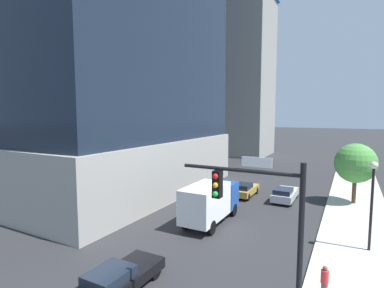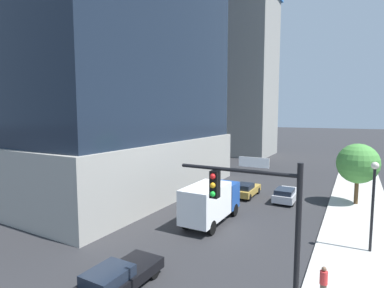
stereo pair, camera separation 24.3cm
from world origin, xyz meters
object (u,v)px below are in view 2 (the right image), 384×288
at_px(construction_building, 242,64).
at_px(pedestrian_red_shirt, 323,283).
at_px(car_black, 117,278).
at_px(box_truck, 211,201).
at_px(car_silver, 286,194).
at_px(street_tree, 358,164).
at_px(street_lamp, 373,193).
at_px(car_gold, 246,190).
at_px(traffic_light_pole, 260,219).

relative_size(construction_building, pedestrian_red_shirt, 27.71).
distance_m(car_black, box_truck, 10.45).
xyz_separation_m(construction_building, car_silver, (16.03, -31.30, -18.42)).
distance_m(car_silver, box_truck, 9.84).
bearing_deg(construction_building, box_truck, -73.34).
distance_m(construction_building, street_tree, 39.72).
distance_m(street_lamp, box_truck, 10.98).
bearing_deg(car_gold, box_truck, -90.00).
bearing_deg(street_tree, car_gold, -167.76).
xyz_separation_m(street_lamp, street_tree, (-0.81, 10.73, 0.16)).
xyz_separation_m(street_lamp, box_truck, (-10.80, -0.13, -2.01)).
bearing_deg(pedestrian_red_shirt, street_lamp, 72.95).
xyz_separation_m(construction_building, pedestrian_red_shirt, (20.78, -46.79, -18.18)).
height_order(street_lamp, street_tree, street_tree).
height_order(construction_building, box_truck, construction_building).
relative_size(street_tree, pedestrian_red_shirt, 3.59).
bearing_deg(construction_building, car_gold, -69.10).
height_order(car_black, car_silver, car_silver).
xyz_separation_m(box_truck, pedestrian_red_shirt, (8.74, -6.56, -0.85)).
distance_m(traffic_light_pole, box_truck, 12.68).
bearing_deg(car_silver, car_gold, -176.73).
bearing_deg(street_tree, street_lamp, -85.70).
bearing_deg(box_truck, car_black, -90.00).
relative_size(car_silver, pedestrian_red_shirt, 2.88).
relative_size(car_gold, pedestrian_red_shirt, 2.74).
bearing_deg(pedestrian_red_shirt, box_truck, 143.12).
height_order(construction_building, car_silver, construction_building).
distance_m(car_gold, box_truck, 8.76).
height_order(street_lamp, car_black, street_lamp).
height_order(construction_building, pedestrian_red_shirt, construction_building).
xyz_separation_m(traffic_light_pole, car_gold, (-6.82, 18.97, -4.06)).
relative_size(car_black, car_gold, 1.09).
height_order(box_truck, pedestrian_red_shirt, box_truck).
xyz_separation_m(traffic_light_pole, car_silver, (-2.82, 19.19, -4.08)).
bearing_deg(car_silver, box_truck, -114.11).
relative_size(street_tree, car_gold, 1.31).
relative_size(traffic_light_pole, street_tree, 1.20).
xyz_separation_m(car_black, box_truck, (-0.00, 10.39, 1.10)).
bearing_deg(box_truck, street_tree, 47.40).
relative_size(street_tree, box_truck, 0.87).
bearing_deg(car_silver, street_tree, 17.92).
xyz_separation_m(street_tree, box_truck, (-9.99, -10.86, -2.17)).
xyz_separation_m(construction_building, car_gold, (12.04, -31.53, -18.41)).
relative_size(street_lamp, car_black, 1.17).
distance_m(street_lamp, car_gold, 14.12).
bearing_deg(street_tree, car_black, -115.18).
bearing_deg(traffic_light_pole, street_tree, 81.46).
bearing_deg(car_gold, car_silver, 3.27).
xyz_separation_m(street_lamp, car_silver, (-6.80, 8.79, -3.09)).
bearing_deg(pedestrian_red_shirt, car_gold, 119.82).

